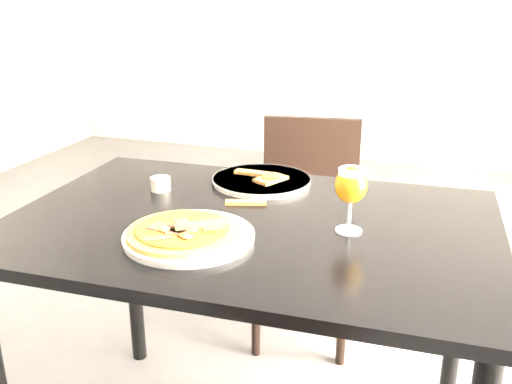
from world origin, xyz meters
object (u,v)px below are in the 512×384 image
(beer_glass, at_px, (351,186))
(pizza, at_px, (183,231))
(chair_far, at_px, (307,221))
(dining_table, at_px, (250,252))

(beer_glass, bearing_deg, pizza, -153.48)
(chair_far, bearing_deg, beer_glass, -77.54)
(chair_far, relative_size, beer_glass, 5.25)
(dining_table, xyz_separation_m, beer_glass, (0.24, 0.01, 0.20))
(beer_glass, bearing_deg, chair_far, 110.53)
(pizza, height_order, beer_glass, beer_glass)
(dining_table, distance_m, beer_glass, 0.32)
(dining_table, height_order, beer_glass, beer_glass)
(dining_table, height_order, pizza, pizza)
(chair_far, relative_size, pizza, 3.26)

